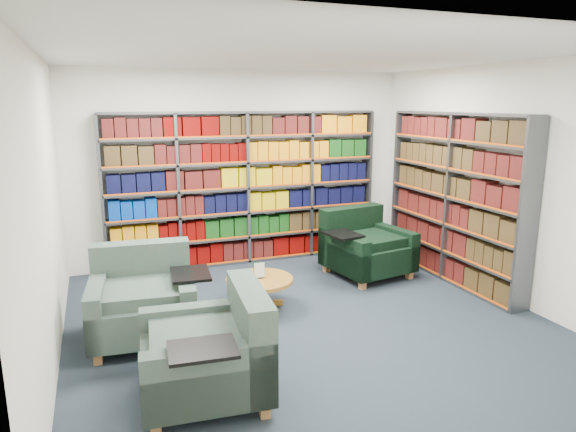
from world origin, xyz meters
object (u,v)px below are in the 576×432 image
object	(u,v)px
chair_green_right	(363,248)
coffee_table	(260,284)
chair_teal_left	(143,301)
chair_teal_front	(216,354)

from	to	relation	value
chair_green_right	coffee_table	size ratio (longest dim) A/B	1.61
chair_teal_left	coffee_table	xyz separation A→B (m)	(1.32, 0.25, -0.08)
chair_green_right	chair_teal_front	bearing A→B (deg)	-138.70
chair_green_right	chair_teal_front	world-z (taller)	chair_green_right
chair_teal_left	coffee_table	bearing A→B (deg)	10.64
chair_teal_left	chair_teal_front	bearing A→B (deg)	-71.86
coffee_table	chair_teal_left	bearing A→B (deg)	-169.36
chair_teal_left	chair_teal_front	distance (m)	1.42
chair_teal_left	chair_green_right	xyz separation A→B (m)	(3.05, 0.93, -0.01)
chair_teal_left	coffee_table	world-z (taller)	chair_teal_left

